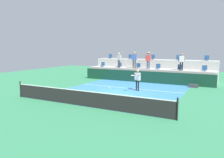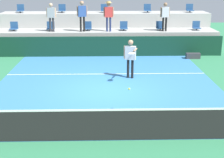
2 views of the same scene
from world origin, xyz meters
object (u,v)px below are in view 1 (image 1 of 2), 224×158
at_px(stadium_chair_lower_far_left, 103,65).
at_px(stadium_chair_lower_right, 180,68).
at_px(stadium_chair_lower_mid_left, 138,66).
at_px(stadium_chair_upper_far_right, 207,59).
at_px(spectator_in_grey, 182,60).
at_px(equipment_bag, 193,86).
at_px(stadium_chair_lower_left, 119,65).
at_px(spectator_with_hat, 148,59).
at_px(stadium_chair_lower_far_right, 204,69).
at_px(stadium_chair_lower_mid_right, 158,67).
at_px(spectator_in_white, 134,58).
at_px(spectator_leaning_on_rail, 119,59).
at_px(stadium_chair_upper_far_left, 110,57).
at_px(stadium_chair_upper_center, 153,57).
at_px(tennis_player, 137,78).
at_px(stadium_chair_upper_left, 130,57).
at_px(stadium_chair_upper_right, 178,58).
at_px(tennis_ball, 110,88).

height_order(stadium_chair_lower_far_left, stadium_chair_lower_right, same).
distance_m(stadium_chair_lower_mid_left, stadium_chair_upper_far_right, 6.69).
relative_size(spectator_in_grey, equipment_bag, 2.13).
distance_m(stadium_chair_lower_left, spectator_with_hat, 3.49).
distance_m(stadium_chair_upper_far_right, equipment_bag, 4.38).
distance_m(stadium_chair_lower_mid_left, stadium_chair_lower_far_right, 6.38).
bearing_deg(spectator_in_grey, stadium_chair_lower_mid_right, 170.58).
distance_m(spectator_in_white, equipment_bag, 6.60).
xyz_separation_m(stadium_chair_lower_far_right, spectator_leaning_on_rail, (-8.40, -0.38, 0.74)).
bearing_deg(stadium_chair_lower_right, stadium_chair_upper_far_left, 168.04).
bearing_deg(stadium_chair_lower_far_left, stadium_chair_lower_left, 0.00).
relative_size(stadium_chair_lower_left, stadium_chair_upper_center, 1.00).
xyz_separation_m(stadium_chair_lower_mid_left, stadium_chair_upper_center, (0.98, 1.80, 0.85)).
distance_m(stadium_chair_lower_far_left, spectator_leaning_on_rail, 2.40).
bearing_deg(stadium_chair_lower_mid_left, tennis_player, -69.50).
distance_m(stadium_chair_lower_left, stadium_chair_lower_mid_right, 4.26).
relative_size(stadium_chair_upper_left, stadium_chair_upper_center, 1.00).
bearing_deg(equipment_bag, stadium_chair_lower_right, 127.93).
bearing_deg(tennis_player, stadium_chair_lower_far_right, 51.76).
relative_size(stadium_chair_lower_mid_left, stadium_chair_lower_right, 1.00).
xyz_separation_m(tennis_player, spectator_in_white, (-2.34, 5.11, 1.26)).
distance_m(stadium_chair_lower_left, spectator_in_white, 2.08).
bearing_deg(stadium_chair_upper_center, stadium_chair_lower_left, -150.13).
height_order(tennis_player, spectator_leaning_on_rail, spectator_leaning_on_rail).
height_order(stadium_chair_upper_far_left, stadium_chair_upper_far_right, same).
height_order(stadium_chair_upper_far_left, spectator_with_hat, spectator_with_hat).
xyz_separation_m(stadium_chair_upper_far_left, stadium_chair_upper_left, (2.59, 0.00, 0.00)).
distance_m(stadium_chair_upper_center, tennis_player, 7.48).
relative_size(stadium_chair_upper_right, spectator_leaning_on_rail, 0.32).
distance_m(spectator_leaning_on_rail, spectator_in_white, 1.74).
bearing_deg(stadium_chair_lower_right, stadium_chair_lower_far_left, 180.00).
bearing_deg(spectator_in_grey, tennis_ball, -106.90).
bearing_deg(equipment_bag, stadium_chair_upper_far_right, 80.47).
xyz_separation_m(tennis_ball, equipment_bag, (4.05, 7.35, -0.66)).
height_order(stadium_chair_upper_left, stadium_chair_upper_center, same).
bearing_deg(stadium_chair_upper_far_left, tennis_player, -49.11).
distance_m(stadium_chair_lower_mid_right, tennis_player, 5.51).
distance_m(stadium_chair_lower_mid_left, tennis_ball, 9.48).
bearing_deg(stadium_chair_lower_mid_right, tennis_player, -90.53).
bearing_deg(spectator_leaning_on_rail, stadium_chair_upper_left, 80.90).
bearing_deg(spectator_in_grey, stadium_chair_upper_far_right, 48.00).
distance_m(stadium_chair_lower_mid_right, equipment_bag, 4.34).
relative_size(stadium_chair_upper_far_left, spectator_leaning_on_rail, 0.32).
bearing_deg(stadium_chair_lower_left, tennis_ball, -67.45).
distance_m(stadium_chair_lower_far_right, tennis_player, 7.01).
height_order(stadium_chair_lower_mid_left, tennis_ball, stadium_chair_lower_mid_left).
distance_m(stadium_chair_upper_left, equipment_bag, 8.60).
relative_size(stadium_chair_upper_center, spectator_in_white, 0.30).
height_order(stadium_chair_lower_far_left, stadium_chair_lower_far_right, same).
bearing_deg(stadium_chair_lower_mid_right, stadium_chair_lower_right, 0.00).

